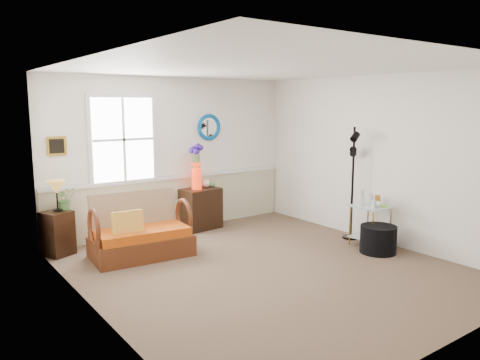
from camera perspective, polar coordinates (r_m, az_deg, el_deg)
floor at (r=6.29m, az=3.17°, el=-10.76°), size 4.50×5.00×0.01m
ceiling at (r=5.94m, az=3.40°, el=13.56°), size 4.50×5.00×0.01m
walls at (r=5.98m, az=3.28°, el=1.04°), size 4.51×5.01×2.60m
wainscot at (r=8.17m, az=-7.89°, el=-2.89°), size 4.46×0.02×0.90m
chair_rail at (r=8.08m, az=-7.92°, el=0.36°), size 4.46×0.04×0.06m
window at (r=7.62m, az=-14.03°, el=4.80°), size 1.14×0.06×1.44m
picture at (r=7.31m, az=-21.47°, el=3.88°), size 0.28×0.03×0.28m
mirror at (r=8.35m, az=-3.82°, el=6.44°), size 0.47×0.07×0.47m
loveseat at (r=6.80m, az=-12.00°, el=-5.49°), size 1.43×0.90×0.89m
throw_pillow at (r=6.61m, az=-13.47°, el=-5.48°), size 0.43×0.14×0.42m
lamp_stand at (r=7.24m, az=-21.37°, el=-6.07°), size 0.48×0.48×0.64m
table_lamp at (r=7.09m, az=-21.42°, el=-1.85°), size 0.35×0.35×0.45m
potted_plant at (r=7.20m, az=-20.54°, el=-2.43°), size 0.31×0.34×0.25m
cabinet at (r=8.18m, az=-4.81°, el=-3.50°), size 0.70×0.49×0.71m
flower_vase at (r=8.02m, az=-5.33°, el=1.55°), size 0.23×0.23×0.76m
side_table at (r=7.42m, az=15.58°, el=-5.41°), size 0.51×0.51×0.64m
tabletop_items at (r=7.32m, az=15.74°, el=-2.02°), size 0.52×0.52×0.26m
floor_lamp at (r=7.66m, az=13.55°, el=-0.42°), size 0.32×0.32×1.80m
ottoman at (r=7.17m, az=16.49°, el=-6.94°), size 0.67×0.67×0.40m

